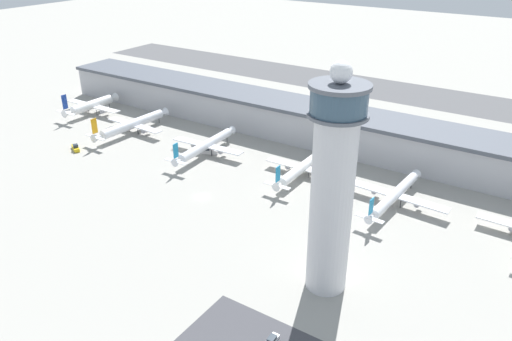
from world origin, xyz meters
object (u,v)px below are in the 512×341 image
at_px(airplane_gate_alpha, 92,105).
at_px(airplane_gate_delta, 302,167).
at_px(control_tower, 333,185).
at_px(airplane_gate_charlie, 206,145).
at_px(service_truck_fuel, 208,151).
at_px(airplane_gate_echo, 395,195).
at_px(airplane_gate_bravo, 133,124).
at_px(service_truck_catering, 76,148).
at_px(car_navy_sedan, 272,340).

distance_m(airplane_gate_alpha, airplane_gate_delta, 126.91).
xyz_separation_m(control_tower, airplane_gate_charlie, (-81.35, 50.49, -26.05)).
distance_m(control_tower, service_truck_fuel, 101.04).
distance_m(control_tower, airplane_gate_alpha, 176.08).
relative_size(airplane_gate_delta, airplane_gate_echo, 0.95).
relative_size(airplane_gate_bravo, service_truck_fuel, 5.25).
relative_size(airplane_gate_charlie, service_truck_fuel, 4.95).
distance_m(control_tower, airplane_gate_delta, 71.34).
height_order(airplane_gate_bravo, airplane_gate_charlie, airplane_gate_bravo).
height_order(control_tower, airplane_gate_charlie, control_tower).
bearing_deg(airplane_gate_charlie, service_truck_fuel, 94.77).
relative_size(control_tower, airplane_gate_delta, 1.54).
height_order(control_tower, airplane_gate_echo, control_tower).
bearing_deg(control_tower, airplane_gate_bravo, 157.85).
distance_m(airplane_gate_alpha, airplane_gate_charlie, 82.98).
bearing_deg(airplane_gate_bravo, airplane_gate_charlie, -1.11).
bearing_deg(airplane_gate_echo, airplane_gate_alpha, 177.56).
bearing_deg(airplane_gate_charlie, airplane_gate_echo, 1.09).
bearing_deg(service_truck_catering, airplane_gate_delta, 18.48).
distance_m(airplane_gate_bravo, service_truck_fuel, 44.83).
bearing_deg(airplane_gate_bravo, control_tower, -22.15).
bearing_deg(airplane_gate_delta, airplane_gate_bravo, -177.76).
distance_m(airplane_gate_echo, car_navy_sedan, 77.99).
xyz_separation_m(airplane_gate_charlie, airplane_gate_echo, (82.18, 1.57, -0.15)).
xyz_separation_m(airplane_gate_bravo, airplane_gate_echo, (127.00, 0.70, -0.14)).
xyz_separation_m(control_tower, airplane_gate_delta, (-37.05, 54.84, -26.65)).
xyz_separation_m(service_truck_catering, car_navy_sedan, (131.36, -48.78, -0.45)).
relative_size(service_truck_catering, car_navy_sedan, 1.63).
distance_m(control_tower, car_navy_sedan, 39.56).
xyz_separation_m(airplane_gate_delta, service_truck_catering, (-95.40, -31.87, -2.86)).
height_order(airplane_gate_echo, car_navy_sedan, airplane_gate_echo).
bearing_deg(service_truck_catering, control_tower, -9.83).
distance_m(control_tower, service_truck_catering, 137.63).
relative_size(airplane_gate_alpha, service_truck_fuel, 4.24).
relative_size(airplane_gate_alpha, airplane_gate_echo, 0.86).
relative_size(control_tower, airplane_gate_bravo, 1.37).
bearing_deg(airplane_gate_delta, car_navy_sedan, -65.97).
xyz_separation_m(service_truck_fuel, car_navy_sedan, (80.39, -77.83, -0.56)).
xyz_separation_m(airplane_gate_charlie, airplane_gate_delta, (44.30, 4.35, -0.60)).
distance_m(airplane_gate_charlie, car_navy_sedan, 110.82).
height_order(control_tower, service_truck_fuel, control_tower).
xyz_separation_m(airplane_gate_alpha, car_navy_sedan, (162.80, -84.88, -4.31)).
bearing_deg(car_navy_sedan, airplane_gate_echo, 88.60).
distance_m(airplane_gate_bravo, service_truck_catering, 29.28).
bearing_deg(service_truck_fuel, control_tower, -32.55).
height_order(airplane_gate_bravo, car_navy_sedan, airplane_gate_bravo).
bearing_deg(airplane_gate_delta, airplane_gate_charlie, -174.39).
bearing_deg(car_navy_sedan, airplane_gate_bravo, 148.33).
bearing_deg(control_tower, car_navy_sedan, -92.41).
bearing_deg(airplane_gate_alpha, airplane_gate_bravo, -11.55).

